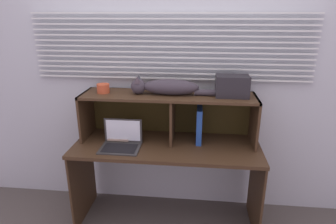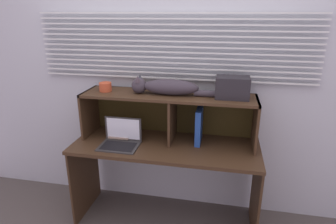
{
  "view_description": "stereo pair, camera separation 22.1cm",
  "coord_description": "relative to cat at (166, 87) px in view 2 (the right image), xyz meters",
  "views": [
    {
      "loc": [
        0.25,
        -2.01,
        1.84
      ],
      "look_at": [
        0.0,
        0.32,
        1.03
      ],
      "focal_mm": 30.73,
      "sensor_mm": 36.0,
      "label": 1
    },
    {
      "loc": [
        0.47,
        -1.97,
        1.84
      ],
      "look_at": [
        0.0,
        0.32,
        1.03
      ],
      "focal_mm": 30.73,
      "sensor_mm": 36.0,
      "label": 2
    }
  ],
  "objects": [
    {
      "name": "hutch_shelf_unit",
      "position": [
        0.02,
        0.03,
        -0.18
      ],
      "size": [
        1.48,
        0.36,
        0.41
      ],
      "color": "#3A2818",
      "rests_on": "desk"
    },
    {
      "name": "binder_upright",
      "position": [
        0.28,
        0.0,
        -0.32
      ],
      "size": [
        0.05,
        0.24,
        0.31
      ],
      "primitive_type": "cube",
      "color": "#1E4390",
      "rests_on": "desk"
    },
    {
      "name": "desk",
      "position": [
        0.01,
        -0.11,
        -0.62
      ],
      "size": [
        1.59,
        0.6,
        0.77
      ],
      "color": "#3A2818",
      "rests_on": "ground"
    },
    {
      "name": "small_basket",
      "position": [
        -0.55,
        0.0,
        -0.03
      ],
      "size": [
        0.11,
        0.11,
        0.08
      ],
      "primitive_type": "cylinder",
      "color": "#B74829",
      "rests_on": "hutch_shelf_unit"
    },
    {
      "name": "back_panel_with_blinds",
      "position": [
        0.01,
        0.23,
        0.01
      ],
      "size": [
        4.4,
        0.08,
        2.5
      ],
      "color": "#B1BAC1",
      "rests_on": "ground"
    },
    {
      "name": "book_stack",
      "position": [
        -0.41,
        -0.0,
        -0.46
      ],
      "size": [
        0.19,
        0.25,
        0.03
      ],
      "color": "tan",
      "rests_on": "desk"
    },
    {
      "name": "storage_box",
      "position": [
        0.54,
        0.0,
        0.02
      ],
      "size": [
        0.27,
        0.17,
        0.18
      ],
      "primitive_type": "cube",
      "color": "black",
      "rests_on": "hutch_shelf_unit"
    },
    {
      "name": "cat",
      "position": [
        0.0,
        0.0,
        0.0
      ],
      "size": [
        0.79,
        0.15,
        0.16
      ],
      "color": "#373139",
      "rests_on": "hutch_shelf_unit"
    },
    {
      "name": "laptop",
      "position": [
        -0.36,
        -0.19,
        -0.43
      ],
      "size": [
        0.33,
        0.25,
        0.22
      ],
      "color": "#2F2F2F",
      "rests_on": "desk"
    }
  ]
}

